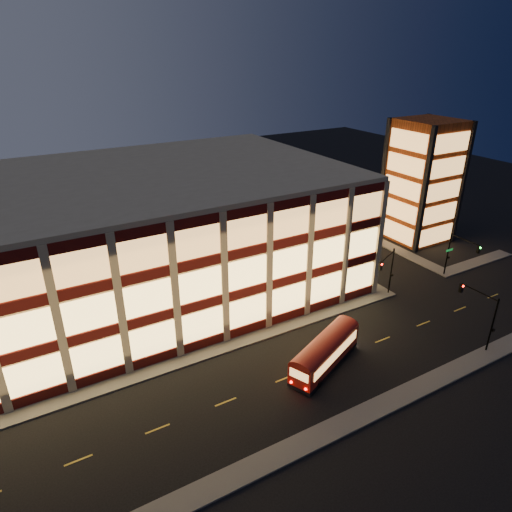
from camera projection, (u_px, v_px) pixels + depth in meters
ground at (217, 357)px, 44.30m from camera, size 200.00×200.00×0.00m
sidewalk_office_south at (184, 360)px, 43.69m from camera, size 54.00×2.00×0.15m
sidewalk_office_east at (307, 247)px, 68.05m from camera, size 2.00×30.00×0.15m
sidewalk_tower_south at (474, 263)px, 63.17m from camera, size 14.00×2.00×0.15m
sidewalk_tower_west at (363, 233)px, 73.03m from camera, size 2.00×30.00×0.15m
sidewalk_near at (291, 449)px, 34.05m from camera, size 100.00×2.00×0.15m
office_building at (129, 236)px, 53.22m from camera, size 50.45×30.45×14.50m
stair_tower at (422, 182)px, 68.01m from camera, size 8.60×8.60×18.00m
traffic_signal_far at (388, 267)px, 52.81m from camera, size 3.79×1.87×6.00m
traffic_signal_right at (459, 250)px, 57.26m from camera, size 1.20×4.37×6.00m
traffic_signal_near at (481, 308)px, 44.54m from camera, size 0.32×4.45×6.00m
trolley_bus at (325, 351)px, 42.32m from camera, size 9.38×5.79×3.13m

